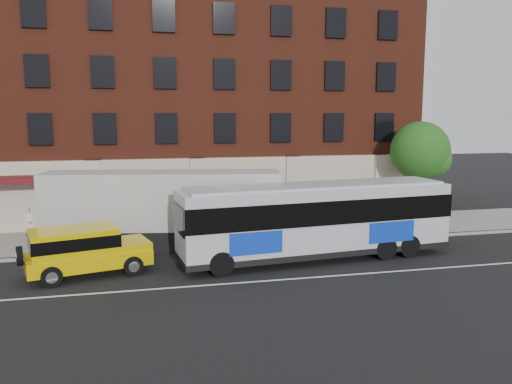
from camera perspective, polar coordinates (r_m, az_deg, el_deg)
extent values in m
plane|color=black|center=(21.01, -2.51, -10.37)|extent=(120.00, 120.00, 0.00)
cube|color=#9A988C|center=(29.56, -5.71, -4.66)|extent=(60.00, 6.00, 0.15)
cube|color=#9A988C|center=(26.67, -4.88, -6.11)|extent=(60.00, 0.25, 0.15)
cube|color=silver|center=(21.48, -2.76, -9.93)|extent=(60.00, 0.12, 0.01)
cube|color=#5D2416|center=(36.74, -7.52, 9.79)|extent=(30.00, 10.00, 15.00)
cube|color=#BEAE97|center=(31.95, -6.43, 0.11)|extent=(30.00, 0.35, 4.00)
cube|color=#BEAE97|center=(31.74, -17.23, -0.28)|extent=(0.90, 0.55, 4.00)
cube|color=#BEAE97|center=(31.85, -6.40, 0.08)|extent=(0.90, 0.55, 4.00)
cube|color=#BEAE97|center=(33.07, 3.98, 0.43)|extent=(0.90, 0.55, 4.00)
cube|color=#BEAE97|center=(35.28, 13.34, 0.73)|extent=(0.90, 0.55, 4.00)
cube|color=black|center=(31.90, -22.47, 6.36)|extent=(1.30, 0.20, 1.80)
cube|color=black|center=(31.53, -16.14, 6.65)|extent=(1.30, 0.20, 1.80)
cube|color=black|center=(31.54, -9.74, 6.87)|extent=(1.30, 0.20, 1.80)
cube|color=black|center=(31.93, -3.41, 6.99)|extent=(1.30, 0.20, 1.80)
cube|color=black|center=(32.70, 2.69, 7.04)|extent=(1.30, 0.20, 1.80)
cube|color=black|center=(33.82, 8.45, 7.00)|extent=(1.30, 0.20, 1.80)
cube|color=black|center=(35.24, 13.80, 6.91)|extent=(1.30, 0.20, 1.80)
cube|color=black|center=(31.98, -22.80, 12.10)|extent=(1.30, 0.20, 1.80)
cube|color=black|center=(31.60, -16.39, 12.46)|extent=(1.30, 0.20, 1.80)
cube|color=black|center=(31.61, -9.89, 12.67)|extent=(1.30, 0.20, 1.80)
cube|color=black|center=(32.01, -3.46, 12.73)|extent=(1.30, 0.20, 1.80)
cube|color=black|center=(32.77, 2.73, 12.64)|extent=(1.30, 0.20, 1.80)
cube|color=black|center=(33.89, 8.57, 12.42)|extent=(1.30, 0.20, 1.80)
cube|color=black|center=(35.31, 13.98, 12.10)|extent=(1.30, 0.20, 1.80)
cube|color=black|center=(32.37, -23.14, 17.74)|extent=(1.30, 0.20, 1.80)
cube|color=black|center=(32.00, -16.64, 18.18)|extent=(1.30, 0.20, 1.80)
cube|color=black|center=(32.01, -10.04, 18.39)|extent=(1.30, 0.20, 1.80)
cube|color=black|center=(32.40, -3.52, 18.38)|extent=(1.30, 0.20, 1.80)
cube|color=black|center=(33.16, 2.77, 18.16)|extent=(1.30, 0.20, 1.80)
cube|color=black|center=(34.26, 8.70, 17.76)|extent=(1.30, 0.20, 1.80)
cube|color=black|center=(35.67, 14.18, 17.24)|extent=(1.30, 0.20, 1.80)
cube|color=black|center=(32.48, -25.13, -1.23)|extent=(2.60, 0.15, 2.80)
cube|color=black|center=(31.75, -14.49, -0.89)|extent=(2.60, 0.15, 2.80)
cube|color=black|center=(32.14, -3.74, -0.52)|extent=(2.60, 0.15, 2.80)
cube|color=black|center=(33.62, 6.40, -0.16)|extent=(2.60, 0.15, 2.80)
cylinder|color=gray|center=(26.80, -23.33, -4.14)|extent=(0.07, 0.07, 2.50)
cube|color=silver|center=(26.50, -23.48, -2.52)|extent=(0.30, 0.03, 0.40)
cube|color=silver|center=(26.59, -23.42, -3.57)|extent=(0.30, 0.03, 0.35)
cylinder|color=#37291B|center=(34.10, 17.24, -0.54)|extent=(0.32, 0.32, 3.00)
sphere|color=#1C4D16|center=(33.78, 17.46, 4.32)|extent=(3.60, 3.60, 3.60)
sphere|color=#1C4D16|center=(33.84, 18.79, 3.42)|extent=(2.20, 2.20, 2.20)
sphere|color=#1C4D16|center=(33.86, 16.21, 3.71)|extent=(2.00, 2.00, 2.00)
cube|color=#AFB1BB|center=(24.72, 6.60, -2.93)|extent=(13.15, 3.99, 3.07)
cube|color=black|center=(25.04, 6.54, -6.14)|extent=(13.21, 4.05, 0.27)
cube|color=#AFB1BB|center=(24.45, 6.66, 0.73)|extent=(12.47, 3.60, 0.13)
cube|color=black|center=(24.62, 6.62, -1.76)|extent=(13.25, 4.09, 1.08)
cube|color=#0B31B3|center=(22.32, 0.04, -5.61)|extent=(2.37, 0.28, 0.97)
cube|color=#0B31B3|center=(27.52, 11.45, -3.07)|extent=(2.37, 0.28, 0.97)
cylinder|color=black|center=(22.26, -3.81, -7.83)|extent=(1.11, 0.43, 1.08)
cylinder|color=black|center=(24.54, -5.30, -6.29)|extent=(1.11, 0.43, 1.08)
cylinder|color=black|center=(25.43, 13.93, -5.98)|extent=(1.11, 0.43, 1.08)
cylinder|color=black|center=(27.45, 11.18, -4.82)|extent=(1.11, 0.43, 1.08)
cylinder|color=black|center=(26.14, 16.33, -5.68)|extent=(1.11, 0.43, 1.08)
cylinder|color=black|center=(28.11, 13.47, -4.58)|extent=(1.11, 0.43, 1.08)
cube|color=#DAB900|center=(23.53, -17.77, -6.96)|extent=(5.40, 3.29, 0.63)
cube|color=#DAB900|center=(23.25, -19.27, -5.09)|extent=(3.87, 2.86, 1.05)
cube|color=black|center=(23.23, -19.27, -4.97)|extent=(3.92, 2.91, 0.52)
cube|color=#DAB900|center=(23.75, -13.69, -5.48)|extent=(2.02, 2.32, 0.31)
cube|color=black|center=(24.05, -11.78, -6.27)|extent=(0.48, 1.64, 0.58)
cylinder|color=black|center=(23.15, -24.39, -6.38)|extent=(0.42, 0.83, 0.80)
cylinder|color=black|center=(22.95, -13.25, -7.85)|extent=(0.89, 0.50, 0.84)
cylinder|color=silver|center=(22.95, -13.25, -7.85)|extent=(0.53, 0.42, 0.46)
cylinder|color=black|center=(24.88, -14.44, -6.61)|extent=(0.89, 0.50, 0.84)
cylinder|color=silver|center=(24.88, -14.44, -6.61)|extent=(0.53, 0.42, 0.46)
cylinder|color=black|center=(22.42, -21.41, -8.62)|extent=(0.89, 0.50, 0.84)
cylinder|color=silver|center=(22.42, -21.41, -8.62)|extent=(0.53, 0.42, 0.46)
cylinder|color=black|center=(24.39, -21.95, -7.27)|extent=(0.89, 0.50, 0.84)
cylinder|color=silver|center=(24.39, -21.95, -7.27)|extent=(0.53, 0.42, 0.46)
cube|color=black|center=(27.12, -9.98, -4.95)|extent=(12.01, 4.37, 1.08)
cube|color=#B5B4B0|center=(26.73, -10.09, -0.86)|extent=(12.02, 4.40, 2.85)
cylinder|color=black|center=(26.96, -19.67, -5.51)|extent=(1.01, 0.44, 0.98)
cylinder|color=black|center=(29.07, -18.41, -4.45)|extent=(1.01, 0.44, 0.98)
cylinder|color=black|center=(26.65, -17.23, -5.56)|extent=(1.01, 0.44, 0.98)
cylinder|color=black|center=(28.78, -16.14, -4.48)|extent=(1.01, 0.44, 0.98)
cylinder|color=black|center=(25.83, -3.10, -5.62)|extent=(1.01, 0.44, 0.98)
cylinder|color=black|center=(28.03, -3.09, -4.49)|extent=(1.01, 0.44, 0.98)
cylinder|color=black|center=(25.86, -0.47, -5.60)|extent=(1.01, 0.44, 0.98)
cylinder|color=black|center=(28.05, -0.68, -4.47)|extent=(1.01, 0.44, 0.98)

